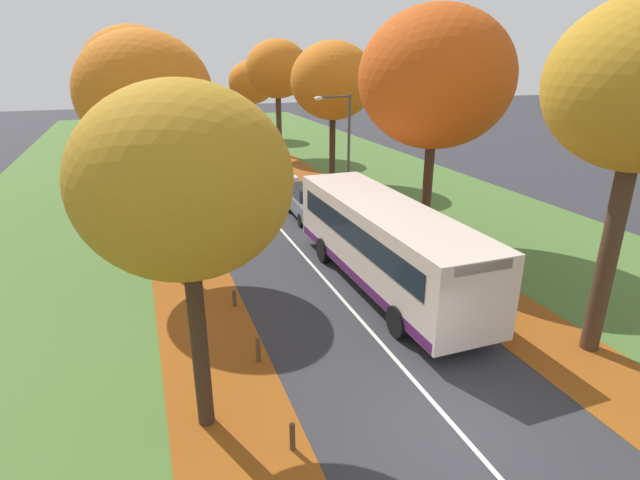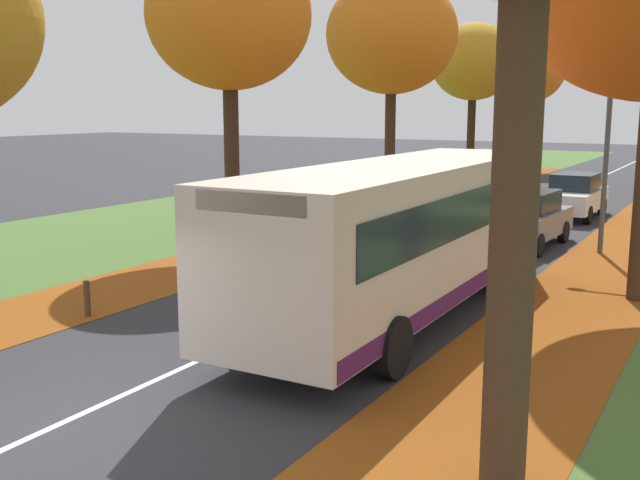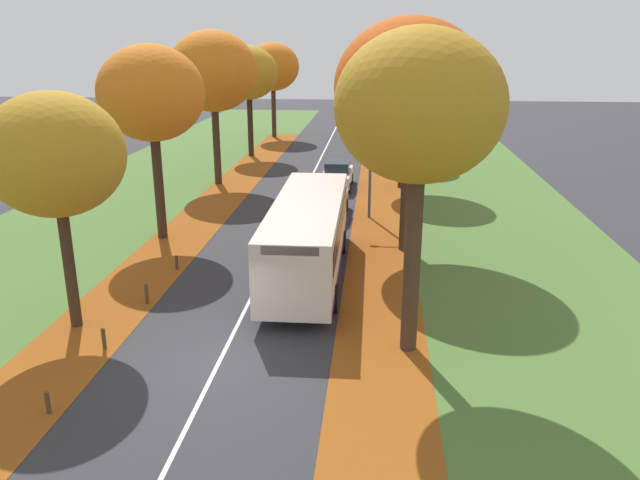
{
  "view_description": "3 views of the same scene",
  "coord_description": "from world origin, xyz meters",
  "px_view_note": "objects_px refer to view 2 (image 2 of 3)",
  "views": [
    {
      "loc": [
        -5.86,
        -7.41,
        7.73
      ],
      "look_at": [
        0.14,
        9.16,
        1.21
      ],
      "focal_mm": 28.0,
      "sensor_mm": 36.0,
      "label": 1
    },
    {
      "loc": [
        7.45,
        -6.03,
        4.05
      ],
      "look_at": [
        -0.32,
        7.45,
        1.25
      ],
      "focal_mm": 42.0,
      "sensor_mm": 36.0,
      "label": 2
    },
    {
      "loc": [
        4.34,
        -15.43,
        8.82
      ],
      "look_at": [
        2.23,
        7.28,
        1.41
      ],
      "focal_mm": 35.0,
      "sensor_mm": 36.0,
      "label": 3
    }
  ],
  "objects_px": {
    "tree_left_mid": "(392,35)",
    "streetlamp_right": "(596,118)",
    "tree_left_distant": "(527,69)",
    "bollard_third": "(87,299)",
    "car_grey_lead": "(525,219)",
    "bus": "(404,230)",
    "tree_left_far": "(473,62)",
    "bollard_fourth": "(198,270)",
    "tree_left_near": "(229,16)",
    "car_white_following": "(574,196)"
  },
  "relations": [
    {
      "from": "tree_left_distant",
      "to": "bus",
      "type": "distance_m",
      "value": 36.22
    },
    {
      "from": "bollard_fourth",
      "to": "car_white_following",
      "type": "height_order",
      "value": "car_white_following"
    },
    {
      "from": "tree_left_far",
      "to": "bollard_third",
      "type": "bearing_deg",
      "value": -85.97
    },
    {
      "from": "bollard_fourth",
      "to": "bus",
      "type": "xyz_separation_m",
      "value": [
        5.3,
        -0.24,
        1.42
      ]
    },
    {
      "from": "tree_left_mid",
      "to": "tree_left_far",
      "type": "xyz_separation_m",
      "value": [
        0.13,
        9.92,
        -0.61
      ]
    },
    {
      "from": "bollard_fourth",
      "to": "bollard_third",
      "type": "bearing_deg",
      "value": -89.92
    },
    {
      "from": "bollard_third",
      "to": "bus",
      "type": "bearing_deg",
      "value": 30.52
    },
    {
      "from": "bus",
      "to": "car_white_following",
      "type": "distance_m",
      "value": 15.2
    },
    {
      "from": "bus",
      "to": "car_grey_lead",
      "type": "relative_size",
      "value": 2.44
    },
    {
      "from": "streetlamp_right",
      "to": "bollard_fourth",
      "type": "bearing_deg",
      "value": -130.83
    },
    {
      "from": "tree_left_distant",
      "to": "car_grey_lead",
      "type": "relative_size",
      "value": 1.99
    },
    {
      "from": "tree_left_near",
      "to": "bus",
      "type": "distance_m",
      "value": 9.7
    },
    {
      "from": "tree_left_far",
      "to": "tree_left_distant",
      "type": "xyz_separation_m",
      "value": [
        0.22,
        9.8,
        0.05
      ]
    },
    {
      "from": "tree_left_near",
      "to": "bollard_fourth",
      "type": "xyz_separation_m",
      "value": [
        1.95,
        -4.04,
        -6.22
      ]
    },
    {
      "from": "bus",
      "to": "tree_left_distant",
      "type": "bearing_deg",
      "value": 101.37
    },
    {
      "from": "bollard_third",
      "to": "bollard_fourth",
      "type": "xyz_separation_m",
      "value": [
        -0.0,
        3.37,
        -0.07
      ]
    },
    {
      "from": "tree_left_distant",
      "to": "bollard_third",
      "type": "xyz_separation_m",
      "value": [
        1.79,
        -38.34,
        -5.97
      ]
    },
    {
      "from": "car_white_following",
      "to": "bus",
      "type": "bearing_deg",
      "value": -90.53
    },
    {
      "from": "tree_left_near",
      "to": "car_grey_lead",
      "type": "xyz_separation_m",
      "value": [
        7.36,
        4.3,
        -5.69
      ]
    },
    {
      "from": "tree_left_mid",
      "to": "car_grey_lead",
      "type": "height_order",
      "value": "tree_left_mid"
    },
    {
      "from": "car_grey_lead",
      "to": "tree_left_distant",
      "type": "bearing_deg",
      "value": 105.1
    },
    {
      "from": "tree_left_mid",
      "to": "bollard_third",
      "type": "distance_m",
      "value": 19.85
    },
    {
      "from": "bollard_fourth",
      "to": "car_white_following",
      "type": "xyz_separation_m",
      "value": [
        5.44,
        14.93,
        0.52
      ]
    },
    {
      "from": "tree_left_distant",
      "to": "bollard_fourth",
      "type": "relative_size",
      "value": 14.79
    },
    {
      "from": "bus",
      "to": "car_grey_lead",
      "type": "distance_m",
      "value": 8.63
    },
    {
      "from": "bus",
      "to": "car_white_following",
      "type": "height_order",
      "value": "bus"
    },
    {
      "from": "tree_left_near",
      "to": "tree_left_distant",
      "type": "height_order",
      "value": "tree_left_near"
    },
    {
      "from": "tree_left_mid",
      "to": "bus",
      "type": "height_order",
      "value": "tree_left_mid"
    },
    {
      "from": "bollard_fourth",
      "to": "bus",
      "type": "relative_size",
      "value": 0.06
    },
    {
      "from": "tree_left_near",
      "to": "car_grey_lead",
      "type": "height_order",
      "value": "tree_left_near"
    },
    {
      "from": "tree_left_far",
      "to": "car_grey_lead",
      "type": "relative_size",
      "value": 1.94
    },
    {
      "from": "tree_left_near",
      "to": "bollard_third",
      "type": "height_order",
      "value": "tree_left_near"
    },
    {
      "from": "bollard_third",
      "to": "bus",
      "type": "relative_size",
      "value": 0.07
    },
    {
      "from": "tree_left_distant",
      "to": "bus",
      "type": "relative_size",
      "value": 0.82
    },
    {
      "from": "streetlamp_right",
      "to": "car_white_following",
      "type": "height_order",
      "value": "streetlamp_right"
    },
    {
      "from": "tree_left_far",
      "to": "tree_left_distant",
      "type": "distance_m",
      "value": 9.81
    },
    {
      "from": "tree_left_mid",
      "to": "streetlamp_right",
      "type": "relative_size",
      "value": 1.55
    },
    {
      "from": "tree_left_mid",
      "to": "tree_left_distant",
      "type": "relative_size",
      "value": 1.1
    },
    {
      "from": "streetlamp_right",
      "to": "bus",
      "type": "xyz_separation_m",
      "value": [
        -1.89,
        -8.56,
        -2.03
      ]
    },
    {
      "from": "bollard_fourth",
      "to": "car_grey_lead",
      "type": "distance_m",
      "value": 9.95
    },
    {
      "from": "car_grey_lead",
      "to": "tree_left_mid",
      "type": "bearing_deg",
      "value": 137.46
    },
    {
      "from": "tree_left_far",
      "to": "car_white_following",
      "type": "relative_size",
      "value": 1.97
    },
    {
      "from": "car_grey_lead",
      "to": "tree_left_near",
      "type": "bearing_deg",
      "value": -149.71
    },
    {
      "from": "car_white_following",
      "to": "bollard_fourth",
      "type": "bearing_deg",
      "value": -110.02
    },
    {
      "from": "tree_left_far",
      "to": "tree_left_near",
      "type": "bearing_deg",
      "value": -89.85
    },
    {
      "from": "tree_left_distant",
      "to": "streetlamp_right",
      "type": "relative_size",
      "value": 1.42
    },
    {
      "from": "streetlamp_right",
      "to": "bus",
      "type": "relative_size",
      "value": 0.58
    },
    {
      "from": "tree_left_near",
      "to": "streetlamp_right",
      "type": "height_order",
      "value": "tree_left_near"
    },
    {
      "from": "tree_left_mid",
      "to": "streetlamp_right",
      "type": "bearing_deg",
      "value": -36.64
    },
    {
      "from": "car_grey_lead",
      "to": "bollard_third",
      "type": "bearing_deg",
      "value": -114.76
    }
  ]
}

